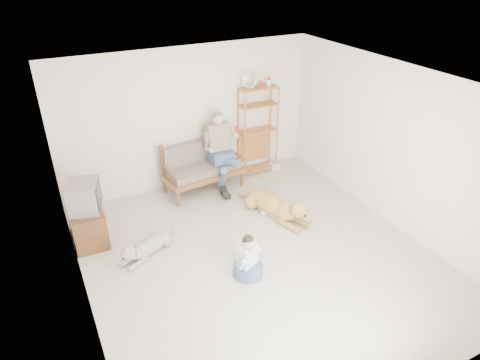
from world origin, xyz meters
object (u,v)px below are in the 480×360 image
loveseat (202,166)px  etagere (258,130)px  golden_retriever (277,206)px  tv_stand (88,223)px

loveseat → etagere: bearing=0.8°
etagere → golden_retriever: 1.93m
etagere → tv_stand: etagere is taller
loveseat → tv_stand: bearing=-168.4°
tv_stand → golden_retriever: bearing=-12.8°
loveseat → tv_stand: loveseat is taller
tv_stand → golden_retriever: 3.18m
loveseat → golden_retriever: size_ratio=0.96×
golden_retriever → etagere: bearing=57.1°
etagere → tv_stand: 3.78m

